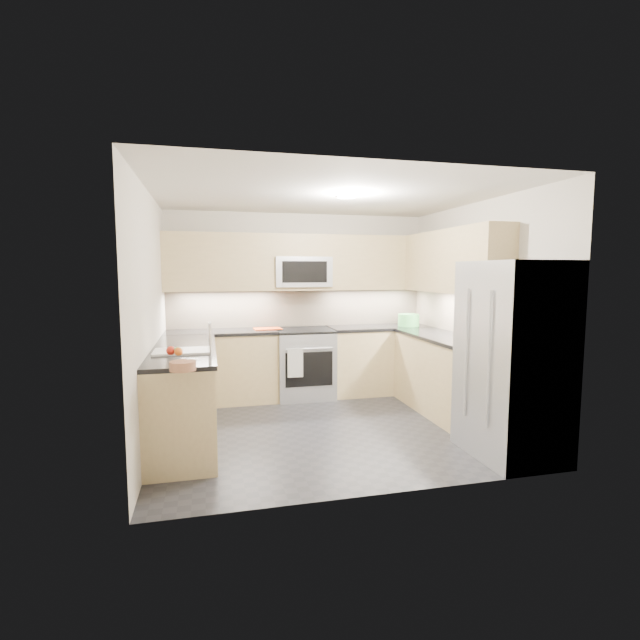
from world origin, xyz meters
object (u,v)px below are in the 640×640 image
Objects in this scene: gas_range at (304,364)px; utensil_bowl at (409,320)px; fruit_basket at (183,366)px; refrigerator at (512,360)px; microwave at (302,272)px; cutting_board at (268,329)px.

gas_range is 1.60m from utensil_bowl.
gas_range is 2.84m from fruit_basket.
microwave is at bearing 119.62° from refrigerator.
gas_range is at bearing -90.00° from microwave.
cutting_board is at bearing 68.38° from fruit_basket.
refrigerator is at bearing -0.87° from fruit_basket.
fruit_basket reaches higher than cutting_board.
utensil_bowl is at bearing 89.07° from refrigerator.
microwave is 0.42× the size of refrigerator.
utensil_bowl is (0.04, 2.35, 0.12)m from refrigerator.
microwave reaches higher than refrigerator.
refrigerator is at bearing -59.12° from gas_range.
gas_range is 1.20× the size of microwave.
microwave is 1.65m from utensil_bowl.
fruit_basket is at bearing -111.62° from cutting_board.
gas_range is at bearing -7.28° from cutting_board.
refrigerator reaches higher than gas_range.
refrigerator is 3.15m from cutting_board.
refrigerator is at bearing -60.38° from microwave.
utensil_bowl is (1.49, -0.20, -0.68)m from microwave.
utensil_bowl is (1.49, -0.07, 0.57)m from gas_range.
microwave is 2.98m from fruit_basket.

